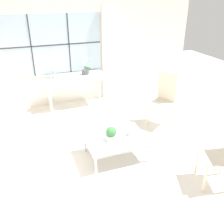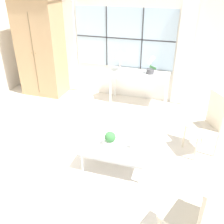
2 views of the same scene
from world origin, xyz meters
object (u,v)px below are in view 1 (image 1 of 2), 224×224
object	(u,v)px
coffee_table	(116,140)
pillar_candle	(131,132)
armchair_upholstered	(15,191)
table_lamp	(54,61)
console_table	(75,79)
side_chair_wooden	(164,96)
potted_plant_small	(111,134)
potted_orchid	(85,67)

from	to	relation	value
coffee_table	pillar_candle	bearing A→B (deg)	-0.45
armchair_upholstered	coffee_table	xyz separation A→B (m)	(1.61, 0.60, 0.05)
table_lamp	console_table	bearing A→B (deg)	1.47
side_chair_wooden	potted_plant_small	size ratio (longest dim) A/B	4.59
table_lamp	pillar_candle	world-z (taller)	table_lamp
console_table	armchair_upholstered	distance (m)	3.27
potted_orchid	coffee_table	world-z (taller)	potted_orchid
table_lamp	side_chair_wooden	xyz separation A→B (m)	(1.96, -1.50, -0.54)
potted_orchid	pillar_candle	size ratio (longest dim) A/B	3.24
side_chair_wooden	coffee_table	bearing A→B (deg)	-150.26
potted_plant_small	pillar_candle	xyz separation A→B (m)	(0.36, 0.03, -0.07)
side_chair_wooden	potted_plant_small	bearing A→B (deg)	-151.01
table_lamp	potted_orchid	distance (m)	0.74
console_table	table_lamp	world-z (taller)	table_lamp
console_table	table_lamp	xyz separation A→B (m)	(-0.46, -0.01, 0.46)
table_lamp	coffee_table	size ratio (longest dim) A/B	0.47
table_lamp	pillar_candle	size ratio (longest dim) A/B	3.77
coffee_table	potted_plant_small	world-z (taller)	potted_plant_small
console_table	armchair_upholstered	bearing A→B (deg)	-116.98
potted_plant_small	pillar_candle	size ratio (longest dim) A/B	1.89
side_chair_wooden	potted_plant_small	xyz separation A→B (m)	(-1.46, -0.81, -0.12)
potted_plant_small	potted_orchid	bearing A→B (deg)	84.98
potted_orchid	potted_plant_small	bearing A→B (deg)	-95.02
coffee_table	console_table	bearing A→B (deg)	93.43
potted_orchid	armchair_upholstered	distance (m)	3.42
table_lamp	potted_orchid	size ratio (longest dim) A/B	1.16
table_lamp	armchair_upholstered	world-z (taller)	table_lamp
pillar_candle	table_lamp	bearing A→B (deg)	110.68
table_lamp	potted_plant_small	size ratio (longest dim) A/B	2.00
armchair_upholstered	coffee_table	world-z (taller)	armchair_upholstered
pillar_candle	side_chair_wooden	bearing A→B (deg)	35.38
potted_orchid	table_lamp	bearing A→B (deg)	-179.50
console_table	pillar_candle	xyz separation A→B (m)	(0.40, -2.30, -0.27)
side_chair_wooden	coffee_table	size ratio (longest dim) A/B	1.08
table_lamp	coffee_table	distance (m)	2.50
table_lamp	potted_plant_small	distance (m)	2.46
table_lamp	potted_orchid	xyz separation A→B (m)	(0.71, 0.01, -0.20)
potted_orchid	armchair_upholstered	world-z (taller)	potted_orchid
side_chair_wooden	pillar_candle	bearing A→B (deg)	-144.62
side_chair_wooden	coffee_table	distance (m)	1.60
potted_orchid	coffee_table	distance (m)	2.37
coffee_table	potted_plant_small	size ratio (longest dim) A/B	4.26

